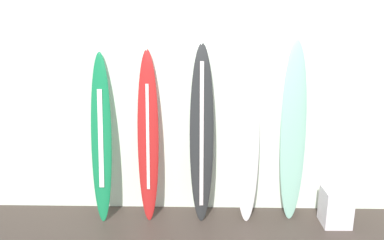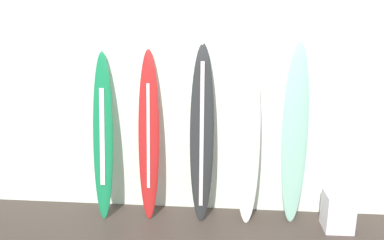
{
  "view_description": "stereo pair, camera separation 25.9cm",
  "coord_description": "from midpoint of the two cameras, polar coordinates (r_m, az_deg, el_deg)",
  "views": [
    {
      "loc": [
        -0.18,
        -3.31,
        2.41
      ],
      "look_at": [
        -0.27,
        0.95,
        1.24
      ],
      "focal_mm": 36.13,
      "sensor_mm": 36.0,
      "label": 1
    },
    {
      "loc": [
        0.08,
        -3.29,
        2.41
      ],
      "look_at": [
        -0.27,
        0.95,
        1.24
      ],
      "focal_mm": 36.13,
      "sensor_mm": 36.0,
      "label": 2
    }
  ],
  "objects": [
    {
      "name": "surfboard_charcoal",
      "position": [
        4.51,
        3.11,
        -2.35
      ],
      "size": [
        0.28,
        0.35,
        2.1
      ],
      "color": "#262728",
      "rests_on": "ground"
    },
    {
      "name": "wall_back",
      "position": [
        4.71,
        5.21,
        2.96
      ],
      "size": [
        7.2,
        0.2,
        2.8
      ],
      "primitive_type": "cube",
      "color": "white",
      "rests_on": "ground"
    },
    {
      "name": "surfboard_crimson",
      "position": [
        4.59,
        -4.79,
        -2.56
      ],
      "size": [
        0.26,
        0.37,
        2.03
      ],
      "color": "#B21E1D",
      "rests_on": "ground"
    },
    {
      "name": "surfboard_seafoam",
      "position": [
        4.65,
        16.49,
        -2.2
      ],
      "size": [
        0.3,
        0.3,
        2.13
      ],
      "color": "#89C1A9",
      "rests_on": "ground"
    },
    {
      "name": "surfboard_ivory",
      "position": [
        4.54,
        9.89,
        -2.29
      ],
      "size": [
        0.31,
        0.35,
        2.1
      ],
      "color": "silver",
      "rests_on": "ground"
    },
    {
      "name": "display_block_left",
      "position": [
        4.9,
        22.21,
        -12.38
      ],
      "size": [
        0.32,
        0.32,
        0.44
      ],
      "color": "white",
      "rests_on": "ground"
    },
    {
      "name": "surfboard_emerald",
      "position": [
        4.69,
        -11.46,
        -2.44
      ],
      "size": [
        0.26,
        0.41,
        2.0
      ],
      "color": "#167A46",
      "rests_on": "ground"
    }
  ]
}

